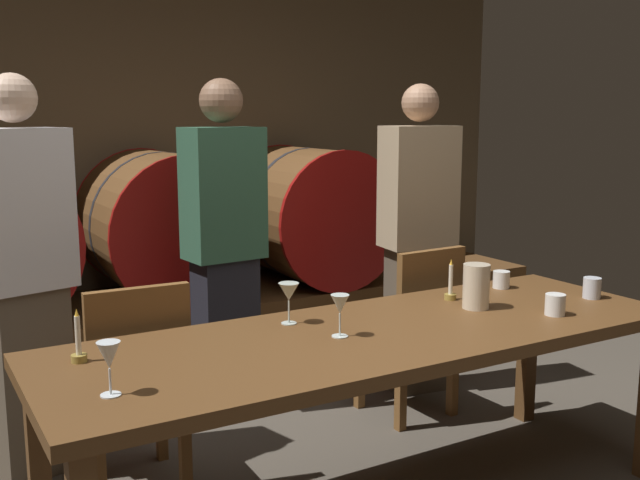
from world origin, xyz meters
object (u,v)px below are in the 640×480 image
Objects in this scene: wine_barrel_center at (164,225)px; cup_right at (592,288)px; guest_left at (24,276)px; wine_glass_right at (340,306)px; wine_glass_center at (289,293)px; wine_glass_left at (109,357)px; candle_left at (79,348)px; guest_right at (417,237)px; pitcher at (476,286)px; cup_center at (501,280)px; chair_left at (134,378)px; wine_barrel_right at (309,214)px; chair_right at (416,323)px; cup_left at (555,305)px; guest_center at (224,244)px; dining_table at (375,348)px; candle_right at (450,289)px.

cup_right is at bearing -61.05° from wine_barrel_center.
guest_left is 10.79× the size of wine_glass_right.
wine_barrel_center is 1.87m from wine_glass_center.
wine_barrel_center reaches higher than wine_glass_left.
guest_right is at bearing 21.44° from candle_left.
cup_center is (0.35, 0.21, -0.05)m from pitcher.
chair_left is 0.52× the size of guest_right.
wine_barrel_right is 2.27m from guest_left.
wine_glass_right reaches higher than chair_right.
wine_glass_left is 0.88m from wine_glass_center.
cup_right is at bearing -13.24° from wine_glass_center.
guest_right is at bearing 98.76° from cup_right.
chair_left is at bearing 69.77° from wine_glass_left.
wine_glass_right is 0.92m from cup_left.
guest_center is 1.65m from cup_left.
guest_left is at bearing 153.73° from cup_right.
guest_center is (-0.08, 1.24, 0.21)m from dining_table.
chair_left is 0.64m from guest_left.
cup_right is at bearing -3.67° from dining_table.
cup_right is at bearing 2.19° from wine_glass_left.
chair_right is at bearing 118.34° from cup_right.
candle_right is at bearing 22.08° from dining_table.
wine_barrel_right is 5.08× the size of candle_right.
dining_table is at bearing -87.07° from wine_barrel_center.
candle_left reaches higher than chair_left.
guest_center is at bearing 121.29° from candle_right.
pitcher is 0.41m from cup_center.
cup_center is at bearing 2.30° from candle_left.
candle_left is at bearing -115.91° from wine_barrel_center.
chair_right reaches higher than dining_table.
chair_left is at bearing 144.59° from wine_glass_center.
guest_center reaches higher than cup_right.
pitcher is at bearing -100.00° from wine_barrel_right.
wine_glass_left is (-1.96, -1.12, -0.02)m from guest_right.
chair_left is at bearing 168.44° from cup_center.
candle_left is 0.90m from wine_glass_right.
candle_right is at bearing 116.52° from cup_left.
wine_barrel_center is 2.12m from dining_table.
candle_left is at bearing -179.02° from candle_right.
wine_barrel_center reaches higher than wine_glass_center.
wine_glass_left is at bearing -177.81° from cup_right.
chair_right is 1.94m from wine_glass_left.
candle_left is (-1.74, -0.47, 0.29)m from chair_right.
guest_center reaches higher than wine_glass_left.
wine_barrel_right is 10.63× the size of cup_left.
candle_right is at bearing 13.33° from wine_glass_left.
guest_right reaches higher than candle_left.
candle_right is (1.62, -0.78, -0.09)m from guest_left.
wine_glass_left is at bearing -166.67° from candle_right.
wine_barrel_right is (1.01, 0.00, 0.00)m from wine_barrel_center.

